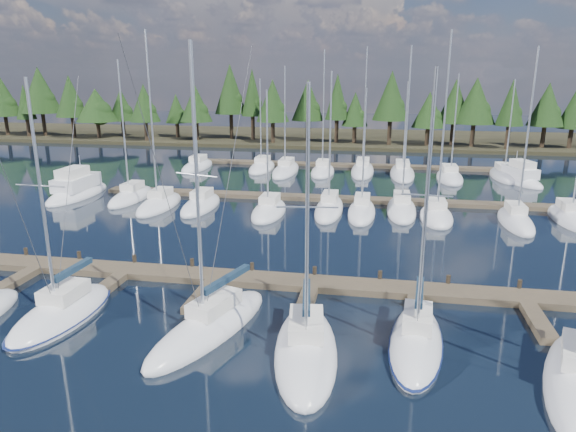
% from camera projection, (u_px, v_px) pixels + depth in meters
% --- Properties ---
extents(ground, '(260.00, 260.00, 0.00)m').
position_uv_depth(ground, '(331.00, 229.00, 42.42)').
color(ground, black).
rests_on(ground, ground).
extents(far_shore, '(220.00, 30.00, 0.60)m').
position_uv_depth(far_shore, '(361.00, 138.00, 99.23)').
color(far_shore, '#2B2818').
rests_on(far_shore, ground).
extents(main_dock, '(44.00, 6.13, 0.90)m').
position_uv_depth(main_dock, '(311.00, 288.00, 30.37)').
color(main_dock, brown).
rests_on(main_dock, ground).
extents(back_docks, '(50.00, 21.80, 0.40)m').
position_uv_depth(back_docks, '(347.00, 180.00, 60.93)').
color(back_docks, brown).
rests_on(back_docks, ground).
extents(front_sailboat_1, '(3.51, 7.91, 13.10)m').
position_uv_depth(front_sailboat_1, '(62.00, 313.00, 26.97)').
color(front_sailboat_1, silver).
rests_on(front_sailboat_1, ground).
extents(front_sailboat_2, '(5.25, 9.65, 14.62)m').
position_uv_depth(front_sailboat_2, '(210.00, 326.00, 25.56)').
color(front_sailboat_2, silver).
rests_on(front_sailboat_2, ground).
extents(front_sailboat_3, '(3.99, 9.04, 12.94)m').
position_uv_depth(front_sailboat_3, '(306.00, 349.00, 23.42)').
color(front_sailboat_3, silver).
rests_on(front_sailboat_3, ground).
extents(front_sailboat_4, '(3.22, 8.34, 13.52)m').
position_uv_depth(front_sailboat_4, '(416.00, 341.00, 24.09)').
color(front_sailboat_4, silver).
rests_on(front_sailboat_4, ground).
extents(back_sailboat_rows, '(43.95, 31.85, 16.94)m').
position_uv_depth(back_sailboat_rows, '(338.00, 187.00, 56.99)').
color(back_sailboat_rows, silver).
rests_on(back_sailboat_rows, ground).
extents(motor_yacht_left, '(3.41, 10.13, 5.07)m').
position_uv_depth(motor_yacht_left, '(77.00, 191.00, 53.79)').
color(motor_yacht_left, silver).
rests_on(motor_yacht_left, ground).
extents(motor_yacht_right, '(5.53, 9.25, 4.38)m').
position_uv_depth(motor_yacht_right, '(519.00, 178.00, 60.62)').
color(motor_yacht_right, silver).
rests_on(motor_yacht_right, ground).
extents(tree_line, '(186.53, 11.57, 13.58)m').
position_uv_depth(tree_line, '(345.00, 104.00, 88.48)').
color(tree_line, black).
rests_on(tree_line, far_shore).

